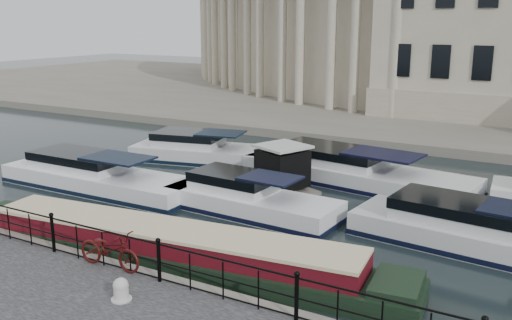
{
  "coord_description": "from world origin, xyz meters",
  "views": [
    {
      "loc": [
        9.09,
        -12.99,
        7.29
      ],
      "look_at": [
        0.5,
        2.0,
        3.0
      ],
      "focal_mm": 40.0,
      "sensor_mm": 36.0,
      "label": 1
    }
  ],
  "objects": [
    {
      "name": "ground_plane",
      "position": [
        0.0,
        0.0,
        0.0
      ],
      "size": [
        160.0,
        160.0,
        0.0
      ],
      "primitive_type": "plane",
      "color": "black",
      "rests_on": "ground"
    },
    {
      "name": "narrowboat",
      "position": [
        -1.3,
        -0.31,
        0.37
      ],
      "size": [
        15.36,
        3.68,
        1.56
      ],
      "rotation": [
        0.0,
        0.0,
        0.11
      ],
      "color": "black",
      "rests_on": "ground_plane"
    },
    {
      "name": "railing",
      "position": [
        0.0,
        -2.25,
        1.2
      ],
      "size": [
        24.14,
        0.14,
        1.22
      ],
      "color": "black",
      "rests_on": "near_quay"
    },
    {
      "name": "mooring_bollard",
      "position": [
        -0.17,
        -3.52,
        0.82
      ],
      "size": [
        0.51,
        0.51,
        0.58
      ],
      "color": "beige",
      "rests_on": "near_quay"
    },
    {
      "name": "harbour_hut",
      "position": [
        -1.62,
        7.97,
        0.95
      ],
      "size": [
        3.24,
        3.0,
        2.16
      ],
      "rotation": [
        0.0,
        0.0,
        -0.39
      ],
      "color": "#6B665B",
      "rests_on": "ground_plane"
    },
    {
      "name": "bicycle",
      "position": [
        -1.72,
        -2.28,
        1.09
      ],
      "size": [
        2.1,
        0.79,
        1.09
      ],
      "primitive_type": "imported",
      "rotation": [
        0.0,
        0.0,
        1.6
      ],
      "color": "#400E0B",
      "rests_on": "near_quay"
    },
    {
      "name": "civic_building",
      "position": [
        -1.0,
        34.71,
        7.04
      ],
      "size": [
        53.55,
        31.84,
        16.85
      ],
      "color": "#ADA38C",
      "rests_on": "far_bank"
    },
    {
      "name": "cabin_cruisers",
      "position": [
        -0.79,
        8.12,
        0.37
      ],
      "size": [
        26.6,
        10.04,
        1.99
      ],
      "color": "white",
      "rests_on": "ground_plane"
    },
    {
      "name": "far_bank",
      "position": [
        0.0,
        39.0,
        0.28
      ],
      "size": [
        120.0,
        42.0,
        0.55
      ],
      "primitive_type": "cube",
      "color": "#6B665B",
      "rests_on": "ground_plane"
    }
  ]
}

